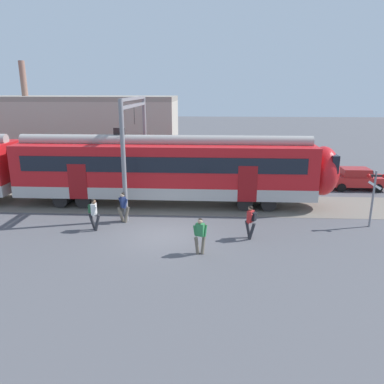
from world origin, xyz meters
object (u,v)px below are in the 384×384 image
Objects in this scene: parked_car_red at (356,179)px; pedestrian_navy at (123,205)px; pedestrian_white at (94,212)px; pedestrian_green at (200,233)px; commuter_train at (29,167)px; pedestrian_red at (251,219)px; crossing_signal at (374,190)px.

pedestrian_navy is at bearing -152.78° from parked_car_red.
pedestrian_white is 6.06m from pedestrian_green.
pedestrian_red is at bearing -21.89° from commuter_train.
pedestrian_navy is at bearing 138.52° from pedestrian_green.
pedestrian_white is at bearing -174.75° from crossing_signal.
commuter_train is 7.61m from pedestrian_navy.
commuter_train is at bearing 170.35° from crossing_signal.
crossing_signal is at bearing 0.20° from pedestrian_navy.
pedestrian_white is at bearing -151.03° from parked_car_red.
pedestrian_navy is at bearing -179.80° from crossing_signal.
commuter_train is 22.83× the size of pedestrian_white.
pedestrian_navy is 1.00× the size of pedestrian_red.
pedestrian_navy is 1.00× the size of pedestrian_green.
commuter_train reaches higher than parked_car_red.
commuter_train is 22.23m from parked_car_red.
parked_car_red is 1.34× the size of crossing_signal.
pedestrian_white is at bearing 175.03° from pedestrian_red.
pedestrian_navy is 0.41× the size of parked_car_red.
crossing_signal is at bearing 23.62° from pedestrian_green.
crossing_signal reaches higher than pedestrian_white.
parked_car_red is at bearing 11.30° from commuter_train.
commuter_train is 12.68× the size of crossing_signal.
parked_car_red is (10.78, 11.54, -0.21)m from pedestrian_green.
pedestrian_green is at bearing -133.04° from parked_car_red.
commuter_train reaches higher than pedestrian_white.
pedestrian_red is at bearing -162.75° from crossing_signal.
crossing_signal is (14.29, 1.31, 1.02)m from pedestrian_white.
commuter_train is 22.83× the size of pedestrian_green.
pedestrian_red is (6.64, -1.95, 0.03)m from pedestrian_navy.
commuter_train is 7.30m from pedestrian_white.
pedestrian_navy is 5.73m from pedestrian_green.
pedestrian_green is at bearing -24.61° from pedestrian_white.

